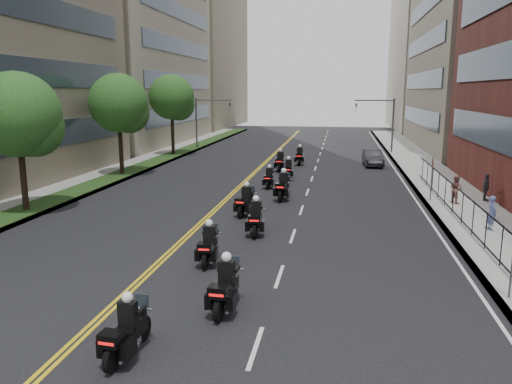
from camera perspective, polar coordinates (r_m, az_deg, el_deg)
ground at (r=14.04m, az=-13.56°, el=-15.84°), size 160.00×160.00×0.00m
sidewalk_right at (r=37.58m, az=19.93°, el=1.16°), size 4.00×90.00×0.15m
sidewalk_left at (r=40.72m, az=-15.48°, el=2.19°), size 4.00×90.00×0.15m
grass_strip at (r=40.38m, az=-14.46°, el=2.30°), size 2.00×90.00×0.04m
building_right_tan at (r=62.22m, az=26.08°, el=18.36°), size 15.11×28.00×30.00m
building_right_far at (r=91.14m, az=20.58°, el=14.97°), size 15.00×28.00×26.00m
building_left_mid at (r=66.16m, az=-15.80°, el=20.34°), size 16.11×28.00×34.00m
building_left_far at (r=93.67m, az=-7.61°, el=15.46°), size 16.00×28.00×26.00m
iron_fence at (r=24.75m, az=23.02°, el=-2.20°), size 0.05×28.00×1.50m
street_trees at (r=34.12m, az=-19.01°, el=8.80°), size 4.40×38.40×7.98m
traffic_signal_right at (r=53.66m, az=14.39°, el=8.29°), size 4.09×0.20×5.60m
traffic_signal_left at (r=55.45m, az=-5.88°, el=8.68°), size 4.09×0.20×5.60m
motorcycle_0 at (r=12.90m, az=-14.61°, el=-15.26°), size 0.59×2.21×1.63m
motorcycle_1 at (r=14.91m, az=-3.50°, el=-10.91°), size 0.56×2.38×1.76m
motorcycle_2 at (r=18.84m, az=-5.41°, el=-6.21°), size 0.57×2.25×1.66m
motorcycle_3 at (r=22.49m, az=-0.03°, el=-3.12°), size 0.64×2.38×1.76m
motorcycle_4 at (r=25.93m, az=-1.18°, el=-1.15°), size 0.72×2.37×1.75m
motorcycle_5 at (r=29.64m, az=3.12°, el=0.54°), size 0.67×2.55×1.88m
motorcycle_6 at (r=33.29m, az=1.50°, el=1.54°), size 0.48×2.10×1.55m
motorcycle_7 at (r=36.57m, az=3.71°, el=2.50°), size 0.53×2.28×1.68m
motorcycle_8 at (r=40.32m, az=2.76°, el=3.43°), size 0.57×2.46×1.82m
motorcycle_9 at (r=43.86m, az=5.00°, el=4.03°), size 0.56×2.41×1.78m
parked_sedan at (r=44.32m, az=13.20°, el=3.84°), size 1.72×4.31×1.39m
pedestrian_a at (r=25.01m, az=25.36°, el=-2.17°), size 0.46×0.62×1.58m
pedestrian_b at (r=30.20m, az=21.88°, el=0.31°), size 0.90×0.97×1.59m
pedestrian_c at (r=31.46m, az=24.80°, el=0.48°), size 0.77×0.99×1.57m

